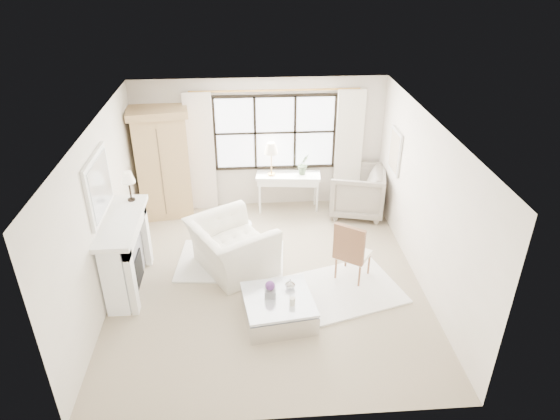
% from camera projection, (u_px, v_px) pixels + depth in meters
% --- Properties ---
extents(floor, '(5.50, 5.50, 0.00)m').
position_uv_depth(floor, '(268.00, 280.00, 8.35)').
color(floor, tan).
rests_on(floor, ground).
extents(ceiling, '(5.50, 5.50, 0.00)m').
position_uv_depth(ceiling, '(266.00, 126.00, 7.05)').
color(ceiling, silver).
rests_on(ceiling, ground).
extents(wall_back, '(5.00, 0.00, 5.00)m').
position_uv_depth(wall_back, '(260.00, 144.00, 10.11)').
color(wall_back, beige).
rests_on(wall_back, ground).
extents(wall_front, '(5.00, 0.00, 5.00)m').
position_uv_depth(wall_front, '(279.00, 333.00, 5.30)').
color(wall_front, beige).
rests_on(wall_front, ground).
extents(wall_left, '(0.00, 5.50, 5.50)m').
position_uv_depth(wall_left, '(102.00, 215.00, 7.55)').
color(wall_left, silver).
rests_on(wall_left, ground).
extents(wall_right, '(0.00, 5.50, 5.50)m').
position_uv_depth(wall_right, '(425.00, 204.00, 7.86)').
color(wall_right, white).
rests_on(wall_right, ground).
extents(window_pane, '(2.40, 0.02, 1.50)m').
position_uv_depth(window_pane, '(275.00, 133.00, 9.99)').
color(window_pane, silver).
rests_on(window_pane, wall_back).
extents(window_frame, '(2.50, 0.04, 1.50)m').
position_uv_depth(window_frame, '(275.00, 133.00, 9.98)').
color(window_frame, black).
rests_on(window_frame, wall_back).
extents(curtain_rod, '(3.30, 0.04, 0.04)m').
position_uv_depth(curtain_rod, '(275.00, 90.00, 9.52)').
color(curtain_rod, '#B6843F').
rests_on(curtain_rod, wall_back).
extents(curtain_left, '(0.55, 0.10, 2.47)m').
position_uv_depth(curtain_left, '(201.00, 153.00, 10.00)').
color(curtain_left, silver).
rests_on(curtain_left, ground).
extents(curtain_right, '(0.55, 0.10, 2.47)m').
position_uv_depth(curtain_right, '(349.00, 149.00, 10.19)').
color(curtain_right, silver).
rests_on(curtain_right, ground).
extents(fireplace, '(0.58, 1.66, 1.26)m').
position_uv_depth(fireplace, '(124.00, 253.00, 7.90)').
color(fireplace, white).
rests_on(fireplace, ground).
extents(mirror_frame, '(0.05, 1.15, 0.95)m').
position_uv_depth(mirror_frame, '(98.00, 186.00, 7.31)').
color(mirror_frame, white).
rests_on(mirror_frame, wall_left).
extents(mirror_glass, '(0.02, 1.00, 0.80)m').
position_uv_depth(mirror_glass, '(100.00, 186.00, 7.32)').
color(mirror_glass, silver).
rests_on(mirror_glass, wall_left).
extents(art_frame, '(0.04, 0.62, 0.82)m').
position_uv_depth(art_frame, '(395.00, 151.00, 9.25)').
color(art_frame, silver).
rests_on(art_frame, wall_right).
extents(art_canvas, '(0.01, 0.52, 0.72)m').
position_uv_depth(art_canvas, '(394.00, 151.00, 9.25)').
color(art_canvas, beige).
rests_on(art_canvas, wall_right).
extents(mantel_lamp, '(0.22, 0.22, 0.51)m').
position_uv_depth(mantel_lamp, '(128.00, 179.00, 7.96)').
color(mantel_lamp, black).
rests_on(mantel_lamp, fireplace).
extents(armoire, '(1.21, 0.85, 2.24)m').
position_uv_depth(armoire, '(163.00, 163.00, 9.81)').
color(armoire, tan).
rests_on(armoire, floor).
extents(console_table, '(1.34, 0.58, 0.80)m').
position_uv_depth(console_table, '(288.00, 192.00, 10.33)').
color(console_table, white).
rests_on(console_table, floor).
extents(console_lamp, '(0.28, 0.28, 0.69)m').
position_uv_depth(console_lamp, '(271.00, 149.00, 9.85)').
color(console_lamp, '#AA7D3B').
rests_on(console_lamp, console_table).
extents(orchid_plant, '(0.29, 0.26, 0.43)m').
position_uv_depth(orchid_plant, '(303.00, 164.00, 10.06)').
color(orchid_plant, '#4F6744').
rests_on(orchid_plant, console_table).
extents(side_table, '(0.40, 0.40, 0.51)m').
position_uv_depth(side_table, '(241.00, 232.00, 9.07)').
color(side_table, white).
rests_on(side_table, floor).
extents(rug_left, '(1.94, 1.45, 0.03)m').
position_uv_depth(rug_left, '(231.00, 261.00, 8.82)').
color(rug_left, white).
rests_on(rug_left, floor).
extents(rug_right, '(2.08, 1.78, 0.03)m').
position_uv_depth(rug_right, '(343.00, 290.00, 8.09)').
color(rug_right, white).
rests_on(rug_right, floor).
extents(club_armchair, '(1.70, 1.76, 0.88)m').
position_uv_depth(club_armchair, '(232.00, 247.00, 8.43)').
color(club_armchair, white).
rests_on(club_armchair, floor).
extents(wingback_chair, '(1.30, 1.28, 0.98)m').
position_uv_depth(wingback_chair, '(357.00, 191.00, 10.17)').
color(wingback_chair, gray).
rests_on(wingback_chair, floor).
extents(french_chair, '(0.67, 0.67, 1.08)m').
position_uv_depth(french_chair, '(352.00, 263.00, 8.25)').
color(french_chair, brown).
rests_on(french_chair, floor).
extents(coffee_table, '(1.13, 1.13, 0.38)m').
position_uv_depth(coffee_table, '(278.00, 308.00, 7.43)').
color(coffee_table, silver).
rests_on(coffee_table, floor).
extents(planter_box, '(0.17, 0.17, 0.12)m').
position_uv_depth(planter_box, '(270.00, 293.00, 7.34)').
color(planter_box, gray).
rests_on(planter_box, coffee_table).
extents(planter_flowers, '(0.14, 0.14, 0.14)m').
position_uv_depth(planter_flowers, '(270.00, 286.00, 7.28)').
color(planter_flowers, '#613079').
rests_on(planter_flowers, planter_box).
extents(pillar_candle, '(0.08, 0.08, 0.12)m').
position_uv_depth(pillar_candle, '(292.00, 301.00, 7.18)').
color(pillar_candle, beige).
rests_on(pillar_candle, coffee_table).
extents(coffee_vase, '(0.18, 0.18, 0.16)m').
position_uv_depth(coffee_vase, '(290.00, 284.00, 7.50)').
color(coffee_vase, silver).
rests_on(coffee_vase, coffee_table).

